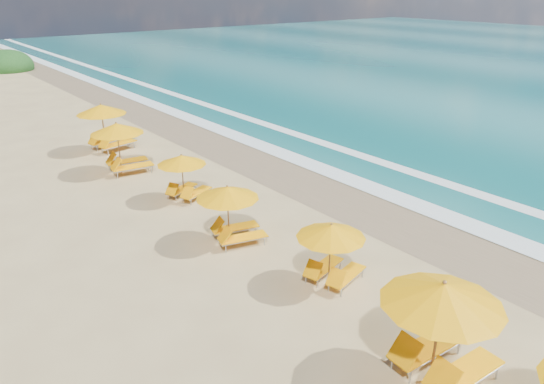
% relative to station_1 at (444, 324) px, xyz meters
% --- Properties ---
extents(ground, '(160.00, 160.00, 0.00)m').
position_rel_station_1_xyz_m(ground, '(2.15, 8.69, -1.48)').
color(ground, tan).
rests_on(ground, ground).
extents(wet_sand, '(4.00, 160.00, 0.01)m').
position_rel_station_1_xyz_m(wet_sand, '(6.15, 8.69, -1.47)').
color(wet_sand, '#8E7454').
rests_on(wet_sand, ground).
extents(surf_foam, '(4.00, 160.00, 0.01)m').
position_rel_station_1_xyz_m(surf_foam, '(8.85, 8.69, -1.45)').
color(surf_foam, white).
rests_on(surf_foam, ground).
extents(station_1, '(2.95, 2.76, 2.63)m').
position_rel_station_1_xyz_m(station_1, '(0.00, 0.00, 0.00)').
color(station_1, olive).
rests_on(station_1, ground).
extents(station_2, '(2.52, 2.44, 2.03)m').
position_rel_station_1_xyz_m(station_2, '(0.93, 4.30, -0.34)').
color(station_2, olive).
rests_on(station_2, ground).
extents(station_3, '(2.66, 2.58, 2.14)m').
position_rel_station_1_xyz_m(station_3, '(0.12, 8.24, -0.28)').
color(station_3, olive).
rests_on(station_3, ground).
extents(station_4, '(2.59, 2.56, 2.00)m').
position_rel_station_1_xyz_m(station_4, '(0.72, 12.58, -0.36)').
color(station_4, olive).
rests_on(station_4, ground).
extents(station_5, '(2.89, 2.74, 2.46)m').
position_rel_station_1_xyz_m(station_5, '(0.08, 17.23, -0.10)').
color(station_5, olive).
rests_on(station_5, ground).
extents(station_6, '(3.13, 3.01, 2.57)m').
position_rel_station_1_xyz_m(station_6, '(0.81, 21.03, -0.03)').
color(station_6, olive).
rests_on(station_6, ground).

